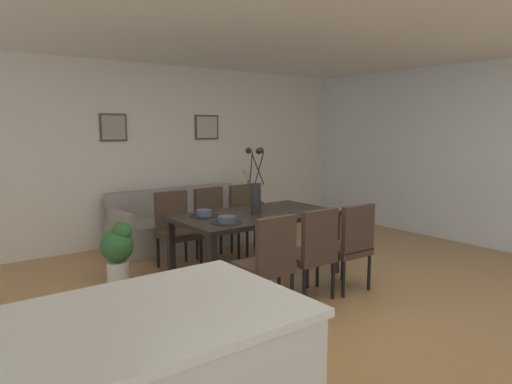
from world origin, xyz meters
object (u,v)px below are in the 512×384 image
(bowl_near_left, at_px, (226,219))
(sofa, at_px, (183,226))
(dining_chair_mid_right, at_px, (248,216))
(table_lamp, at_px, (248,178))
(dining_chair_near_left, at_px, (268,259))
(side_table, at_px, (248,218))
(framed_picture_left, at_px, (113,127))
(potted_plant, at_px, (118,248))
(dining_chair_far_left, at_px, (312,249))
(framed_picture_center, at_px, (207,127))
(centerpiece_vase, at_px, (256,188))
(dining_chair_mid_left, at_px, (349,243))
(dining_table, at_px, (256,220))
(bowl_near_right, at_px, (204,212))
(dining_chair_far_right, at_px, (214,220))
(dining_chair_near_right, at_px, (176,226))

(bowl_near_left, relative_size, sofa, 0.08)
(dining_chair_mid_right, bearing_deg, table_lamp, 53.75)
(dining_chair_near_left, distance_m, side_table, 3.18)
(framed_picture_left, height_order, potted_plant, framed_picture_left)
(dining_chair_far_left, distance_m, framed_picture_center, 3.44)
(table_lamp, bearing_deg, centerpiece_vase, -123.76)
(bowl_near_left, height_order, table_lamp, table_lamp)
(side_table, height_order, framed_picture_left, framed_picture_left)
(dining_chair_mid_left, distance_m, centerpiece_vase, 1.17)
(sofa, xyz_separation_m, potted_plant, (-1.33, -0.98, 0.09))
(dining_table, relative_size, dining_chair_mid_left, 1.96)
(dining_table, distance_m, bowl_near_left, 0.59)
(bowl_near_right, bearing_deg, potted_plant, 141.36)
(side_table, bearing_deg, centerpiece_vase, -123.76)
(dining_chair_far_right, height_order, dining_chair_mid_right, same)
(framed_picture_center, bearing_deg, dining_chair_far_right, -118.26)
(dining_table, relative_size, dining_chair_far_left, 1.96)
(bowl_near_right, bearing_deg, dining_chair_far_left, -62.69)
(framed_picture_center, bearing_deg, bowl_near_right, -122.01)
(dining_chair_far_left, xyz_separation_m, bowl_near_left, (-0.56, 0.65, 0.27))
(dining_chair_far_right, distance_m, dining_chair_mid_right, 0.52)
(dining_chair_near_left, bearing_deg, table_lamp, 57.19)
(dining_chair_far_right, distance_m, centerpiece_vase, 1.05)
(bowl_near_left, height_order, potted_plant, bowl_near_left)
(dining_chair_near_right, relative_size, framed_picture_center, 2.22)
(dining_chair_far_right, distance_m, dining_chair_mid_left, 1.90)
(dining_chair_far_right, xyz_separation_m, centerpiece_vase, (-0.01, -0.91, 0.51))
(dining_chair_far_right, relative_size, dining_chair_mid_left, 1.00)
(dining_chair_mid_right, bearing_deg, bowl_near_right, -148.20)
(dining_table, height_order, bowl_near_left, bowl_near_left)
(sofa, bearing_deg, framed_picture_left, 148.59)
(dining_chair_far_left, bearing_deg, dining_chair_near_right, 107.57)
(dining_chair_near_left, height_order, side_table, dining_chair_near_left)
(bowl_near_right, relative_size, potted_plant, 0.25)
(bowl_near_right, bearing_deg, dining_chair_mid_right, 31.80)
(dining_chair_far_right, relative_size, bowl_near_right, 5.41)
(table_lamp, height_order, potted_plant, table_lamp)
(centerpiece_vase, height_order, sofa, centerpiece_vase)
(centerpiece_vase, bearing_deg, dining_chair_far_left, -88.56)
(dining_table, bearing_deg, sofa, 88.74)
(dining_chair_mid_left, height_order, sofa, dining_chair_mid_left)
(potted_plant, bearing_deg, side_table, 21.31)
(dining_chair_far_left, height_order, dining_chair_mid_right, same)
(dining_chair_mid_left, bearing_deg, framed_picture_left, 111.55)
(dining_table, height_order, dining_chair_mid_right, dining_chair_mid_right)
(dining_chair_far_left, distance_m, dining_chair_far_right, 1.79)
(dining_table, height_order, framed_picture_center, framed_picture_center)
(bowl_near_left, distance_m, table_lamp, 2.66)
(bowl_near_left, height_order, side_table, bowl_near_left)
(sofa, bearing_deg, dining_chair_far_left, -90.36)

